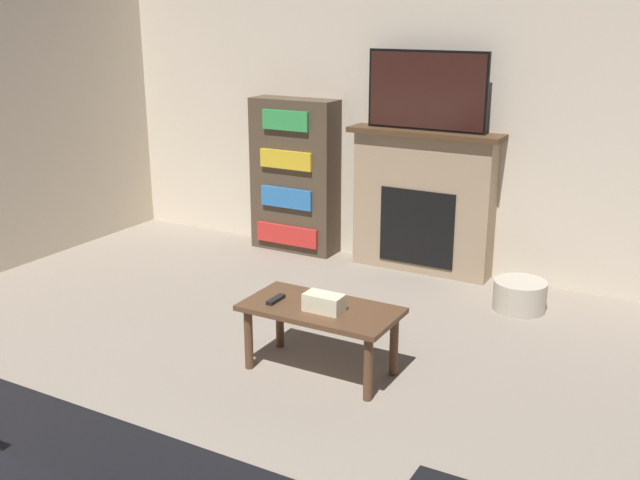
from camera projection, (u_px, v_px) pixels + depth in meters
The scene contains 8 objects.
wall_back at pixel (438, 99), 5.72m from camera, with size 6.84×0.06×2.70m.
fireplace at pixel (423, 201), 5.85m from camera, with size 1.21×0.28×1.13m.
tv at pixel (427, 91), 5.58m from camera, with size 0.94×0.03×0.59m.
coffee_table at pixel (321, 317), 4.23m from camera, with size 0.88×0.46×0.40m.
tissue_box at pixel (324, 303), 4.14m from camera, with size 0.22×0.12×0.10m.
remote_control at pixel (276, 300), 4.29m from camera, with size 0.04×0.15×0.02m.
bookshelf at pixel (295, 176), 6.35m from camera, with size 0.75×0.29×1.30m.
storage_basket at pixel (520, 295), 5.19m from camera, with size 0.36×0.36×0.21m.
Camera 1 is at (2.04, -0.77, 2.01)m, focal length 42.00 mm.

